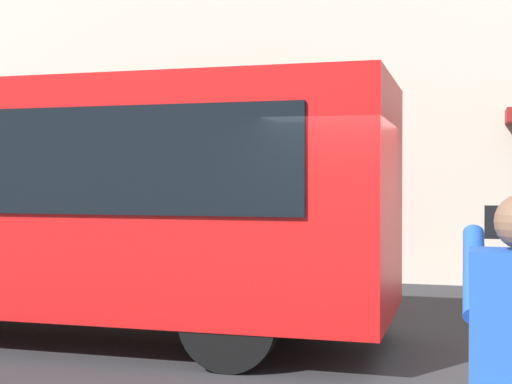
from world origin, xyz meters
TOP-DOWN VIEW (x-y plane):
  - ground_plane at (0.00, 0.00)m, footprint 60.00×60.00m
  - red_bus at (4.65, -0.72)m, footprint 9.05×2.54m

SIDE VIEW (x-z plane):
  - ground_plane at x=0.00m, z-range 0.00..0.00m
  - red_bus at x=4.65m, z-range 0.14..3.22m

